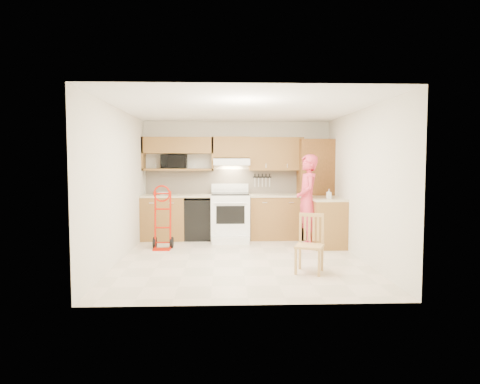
{
  "coord_description": "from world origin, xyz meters",
  "views": [
    {
      "loc": [
        -0.29,
        -7.0,
        1.63
      ],
      "look_at": [
        0.0,
        0.5,
        1.1
      ],
      "focal_mm": 31.9,
      "sensor_mm": 36.0,
      "label": 1
    }
  ],
  "objects": [
    {
      "name": "range_hood",
      "position": [
        -0.12,
        2.02,
        1.63
      ],
      "size": [
        0.76,
        0.46,
        0.14
      ],
      "primitive_type": "cube",
      "color": "white",
      "rests_on": "wall_back"
    },
    {
      "name": "lower_cab_right",
      "position": [
        0.83,
        1.95,
        0.45
      ],
      "size": [
        1.14,
        0.6,
        0.9
      ],
      "primitive_type": "cube",
      "color": "brown",
      "rests_on": "ground"
    },
    {
      "name": "upper_cab_right",
      "position": [
        0.83,
        2.08,
        1.8
      ],
      "size": [
        1.14,
        0.33,
        0.7
      ],
      "primitive_type": "cube",
      "color": "brown",
      "rests_on": "wall_back"
    },
    {
      "name": "countertop_left",
      "position": [
        -1.25,
        1.95,
        0.92
      ],
      "size": [
        1.5,
        0.63,
        0.04
      ],
      "primitive_type": "cube",
      "color": "#BCAE89",
      "rests_on": "lower_cab_left"
    },
    {
      "name": "range",
      "position": [
        -0.15,
        1.76,
        0.58
      ],
      "size": [
        0.79,
        1.04,
        1.16
      ],
      "primitive_type": null,
      "color": "white",
      "rests_on": "ground"
    },
    {
      "name": "wall_front",
      "position": [
        0.0,
        -2.26,
        1.25
      ],
      "size": [
        4.0,
        0.02,
        2.5
      ],
      "primitive_type": "cube",
      "color": "beige",
      "rests_on": "ground"
    },
    {
      "name": "knife_strip",
      "position": [
        0.55,
        2.21,
        1.24
      ],
      "size": [
        0.4,
        0.05,
        0.29
      ],
      "primitive_type": null,
      "color": "black",
      "rests_on": "backsplash"
    },
    {
      "name": "floor",
      "position": [
        0.0,
        0.0,
        -0.01
      ],
      "size": [
        4.0,
        4.5,
        0.02
      ],
      "primitive_type": "cube",
      "color": "beige",
      "rests_on": "ground"
    },
    {
      "name": "pantry_tall",
      "position": [
        1.65,
        1.95,
        1.05
      ],
      "size": [
        0.7,
        0.6,
        2.1
      ],
      "primitive_type": "cube",
      "color": "brown",
      "rests_on": "ground"
    },
    {
      "name": "wall_back",
      "position": [
        0.0,
        2.26,
        1.25
      ],
      "size": [
        4.0,
        0.02,
        2.5
      ],
      "primitive_type": "cube",
      "color": "beige",
      "rests_on": "ground"
    },
    {
      "name": "dining_chair",
      "position": [
        0.97,
        -0.87,
        0.43
      ],
      "size": [
        0.51,
        0.53,
        0.86
      ],
      "primitive_type": null,
      "rotation": [
        0.0,
        0.0,
        -0.36
      ],
      "color": "tan",
      "rests_on": "ground"
    },
    {
      "name": "countertop_right",
      "position": [
        0.83,
        1.95,
        0.92
      ],
      "size": [
        1.14,
        0.63,
        0.04
      ],
      "primitive_type": "cube",
      "color": "#BCAE89",
      "rests_on": "lower_cab_right"
    },
    {
      "name": "wall_left",
      "position": [
        -2.01,
        0.0,
        1.25
      ],
      "size": [
        0.02,
        4.5,
        2.5
      ],
      "primitive_type": "cube",
      "color": "beige",
      "rests_on": "ground"
    },
    {
      "name": "person",
      "position": [
        1.31,
        1.04,
        0.89
      ],
      "size": [
        0.44,
        0.65,
        1.77
      ],
      "primitive_type": "imported",
      "rotation": [
        0.0,
        0.0,
        -1.59
      ],
      "color": "#D0354A",
      "rests_on": "ground"
    },
    {
      "name": "backsplash",
      "position": [
        0.0,
        2.23,
        1.2
      ],
      "size": [
        3.92,
        0.03,
        0.55
      ],
      "primitive_type": "cube",
      "color": "beige",
      "rests_on": "wall_back"
    },
    {
      "name": "cab_return_right",
      "position": [
        1.7,
        1.15,
        0.45
      ],
      "size": [
        0.6,
        1.0,
        0.9
      ],
      "primitive_type": "cube",
      "color": "brown",
      "rests_on": "ground"
    },
    {
      "name": "upper_cab_center",
      "position": [
        -0.12,
        2.08,
        1.94
      ],
      "size": [
        0.76,
        0.33,
        0.44
      ],
      "primitive_type": "cube",
      "color": "brown",
      "rests_on": "wall_back"
    },
    {
      "name": "countertop_return",
      "position": [
        1.7,
        1.15,
        0.92
      ],
      "size": [
        0.63,
        1.0,
        0.04
      ],
      "primitive_type": "cube",
      "color": "#BCAE89",
      "rests_on": "cab_return_right"
    },
    {
      "name": "dishwasher",
      "position": [
        -0.8,
        1.95,
        0.42
      ],
      "size": [
        0.6,
        0.6,
        0.85
      ],
      "primitive_type": "cube",
      "color": "black",
      "rests_on": "ground"
    },
    {
      "name": "microwave",
      "position": [
        -1.34,
        2.08,
        1.64
      ],
      "size": [
        0.54,
        0.37,
        0.29
      ],
      "primitive_type": "imported",
      "rotation": [
        0.0,
        0.0,
        -0.01
      ],
      "color": "black",
      "rests_on": "upper_shelf_mw"
    },
    {
      "name": "bowl",
      "position": [
        -1.56,
        1.95,
        0.97
      ],
      "size": [
        0.25,
        0.25,
        0.06
      ],
      "primitive_type": "imported",
      "rotation": [
        0.0,
        0.0,
        -0.05
      ],
      "color": "white",
      "rests_on": "countertop_left"
    },
    {
      "name": "lower_cab_left",
      "position": [
        -1.55,
        1.95,
        0.45
      ],
      "size": [
        0.9,
        0.6,
        0.9
      ],
      "primitive_type": "cube",
      "color": "brown",
      "rests_on": "ground"
    },
    {
      "name": "wall_right",
      "position": [
        2.01,
        0.0,
        1.25
      ],
      "size": [
        0.02,
        4.5,
        2.5
      ],
      "primitive_type": "cube",
      "color": "beige",
      "rests_on": "ground"
    },
    {
      "name": "upper_cab_left",
      "position": [
        -1.25,
        2.08,
        1.98
      ],
      "size": [
        1.5,
        0.33,
        0.34
      ],
      "primitive_type": "cube",
      "color": "brown",
      "rests_on": "wall_back"
    },
    {
      "name": "soap_bottle",
      "position": [
        1.7,
        0.96,
        1.03
      ],
      "size": [
        0.09,
        0.09,
        0.18
      ],
      "primitive_type": "imported",
      "rotation": [
        0.0,
        0.0,
        0.05
      ],
      "color": "white",
      "rests_on": "countertop_return"
    },
    {
      "name": "ceiling",
      "position": [
        0.0,
        0.0,
        2.51
      ],
      "size": [
        4.0,
        4.5,
        0.02
      ],
      "primitive_type": "cube",
      "color": "white",
      "rests_on": "ground"
    },
    {
      "name": "upper_shelf_mw",
      "position": [
        -1.25,
        2.08,
        1.47
      ],
      "size": [
        1.5,
        0.33,
        0.04
      ],
      "primitive_type": "cube",
      "color": "brown",
      "rests_on": "wall_back"
    },
    {
      "name": "hand_truck",
      "position": [
        -1.44,
        0.94,
        0.54
      ],
      "size": [
        0.43,
        0.39,
        1.08
      ],
      "primitive_type": null,
      "rotation": [
        0.0,
        0.0,
        -0.01
      ],
      "color": "#B41303",
      "rests_on": "ground"
    }
  ]
}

